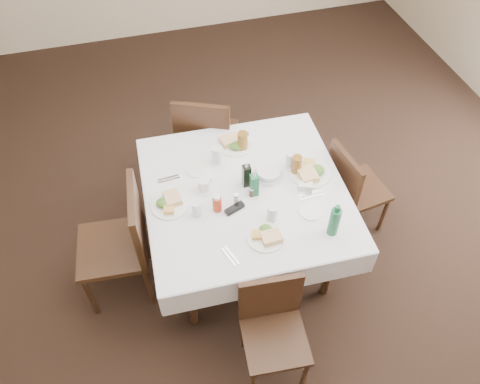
{
  "coord_description": "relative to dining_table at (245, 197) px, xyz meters",
  "views": [
    {
      "loc": [
        -0.66,
        -2.07,
        3.21
      ],
      "look_at": [
        -0.1,
        -0.07,
        0.8
      ],
      "focal_mm": 35.0,
      "sensor_mm": 36.0,
      "label": 1
    }
  ],
  "objects": [
    {
      "name": "chair_south",
      "position": [
        -0.07,
        -0.86,
        -0.21
      ],
      "size": [
        0.43,
        0.43,
        0.83
      ],
      "color": "black",
      "rests_on": "ground"
    },
    {
      "name": "dining_table",
      "position": [
        0.0,
        0.0,
        0.0
      ],
      "size": [
        1.44,
        1.44,
        0.76
      ],
      "color": "black",
      "rests_on": "ground"
    },
    {
      "name": "cutlery_w",
      "position": [
        -0.49,
        0.24,
        0.08
      ],
      "size": [
        0.16,
        0.05,
        0.01
      ],
      "color": "silver",
      "rests_on": "dining_table"
    },
    {
      "name": "water_s",
      "position": [
        0.1,
        -0.29,
        0.14
      ],
      "size": [
        0.07,
        0.07,
        0.13
      ],
      "color": "silver",
      "rests_on": "dining_table"
    },
    {
      "name": "oil_cruet_green",
      "position": [
        0.05,
        -0.05,
        0.17
      ],
      "size": [
        0.05,
        0.05,
        0.23
      ],
      "color": "#155F34",
      "rests_on": "dining_table"
    },
    {
      "name": "cutlery_s",
      "position": [
        -0.24,
        -0.5,
        0.08
      ],
      "size": [
        0.08,
        0.16,
        0.01
      ],
      "color": "silver",
      "rests_on": "dining_table"
    },
    {
      "name": "room_shell",
      "position": [
        0.05,
        0.03,
        1.03
      ],
      "size": [
        6.04,
        7.04,
        2.8
      ],
      "color": "beige",
      "rests_on": "ground"
    },
    {
      "name": "chair_east",
      "position": [
        0.87,
        0.05,
        -0.2
      ],
      "size": [
        0.46,
        0.46,
        0.85
      ],
      "color": "black",
      "rests_on": "ground"
    },
    {
      "name": "water_w",
      "position": [
        -0.37,
        -0.12,
        0.13
      ],
      "size": [
        0.06,
        0.06,
        0.11
      ],
      "color": "silver",
      "rests_on": "dining_table"
    },
    {
      "name": "water_e",
      "position": [
        0.38,
        0.14,
        0.14
      ],
      "size": [
        0.07,
        0.07,
        0.12
      ],
      "color": "silver",
      "rests_on": "dining_table"
    },
    {
      "name": "coffee_mug",
      "position": [
        -0.27,
        0.08,
        0.12
      ],
      "size": [
        0.14,
        0.13,
        0.09
      ],
      "color": "white",
      "rests_on": "dining_table"
    },
    {
      "name": "meal_north",
      "position": [
        0.04,
        0.45,
        0.1
      ],
      "size": [
        0.27,
        0.27,
        0.06
      ],
      "color": "white",
      "rests_on": "dining_table"
    },
    {
      "name": "chair_west",
      "position": [
        -0.88,
        -0.05,
        -0.11
      ],
      "size": [
        0.51,
        0.51,
        1.0
      ],
      "color": "black",
      "rests_on": "ground"
    },
    {
      "name": "meal_east",
      "position": [
        0.49,
        0.02,
        0.1
      ],
      "size": [
        0.3,
        0.3,
        0.06
      ],
      "color": "white",
      "rests_on": "dining_table"
    },
    {
      "name": "side_plate_a",
      "position": [
        -0.28,
        0.27,
        0.08
      ],
      "size": [
        0.16,
        0.16,
        0.01
      ],
      "color": "white",
      "rests_on": "dining_table"
    },
    {
      "name": "oil_cruet_dark",
      "position": [
        0.02,
        0.05,
        0.17
      ],
      "size": [
        0.05,
        0.05,
        0.23
      ],
      "color": "black",
      "rests_on": "dining_table"
    },
    {
      "name": "sunglasses",
      "position": [
        -0.12,
        -0.15,
        0.09
      ],
      "size": [
        0.15,
        0.09,
        0.03
      ],
      "color": "black",
      "rests_on": "dining_table"
    },
    {
      "name": "meal_west",
      "position": [
        -0.53,
        0.01,
        0.1
      ],
      "size": [
        0.26,
        0.26,
        0.06
      ],
      "color": "white",
      "rests_on": "dining_table"
    },
    {
      "name": "sugar_caddy",
      "position": [
        0.4,
        -0.1,
        0.1
      ],
      "size": [
        0.11,
        0.09,
        0.05
      ],
      "color": "white",
      "rests_on": "dining_table"
    },
    {
      "name": "water_n",
      "position": [
        -0.12,
        0.31,
        0.15
      ],
      "size": [
        0.08,
        0.08,
        0.14
      ],
      "color": "silver",
      "rests_on": "dining_table"
    },
    {
      "name": "salt_shaker",
      "position": [
        -0.09,
        -0.09,
        0.12
      ],
      "size": [
        0.04,
        0.04,
        0.08
      ],
      "color": "white",
      "rests_on": "dining_table"
    },
    {
      "name": "iced_tea_b",
      "position": [
        0.4,
        0.07,
        0.15
      ],
      "size": [
        0.07,
        0.07,
        0.15
      ],
      "color": "brown",
      "rests_on": "dining_table"
    },
    {
      "name": "ketchup_bottle",
      "position": [
        -0.23,
        -0.12,
        0.14
      ],
      "size": [
        0.06,
        0.06,
        0.13
      ],
      "color": "#AB2E13",
      "rests_on": "dining_table"
    },
    {
      "name": "cutlery_n",
      "position": [
        0.14,
        0.46,
        0.08
      ],
      "size": [
        0.09,
        0.21,
        0.01
      ],
      "color": "silver",
      "rests_on": "dining_table"
    },
    {
      "name": "cutlery_e",
      "position": [
        0.42,
        -0.17,
        0.08
      ],
      "size": [
        0.19,
        0.05,
        0.01
      ],
      "color": "silver",
      "rests_on": "dining_table"
    },
    {
      "name": "meal_south",
      "position": [
        0.02,
        -0.42,
        0.1
      ],
      "size": [
        0.24,
        0.24,
        0.05
      ],
      "color": "white",
      "rests_on": "dining_table"
    },
    {
      "name": "bread_basket",
      "position": [
        0.19,
        0.08,
        0.11
      ],
      "size": [
        0.19,
        0.19,
        0.06
      ],
      "color": "silver",
      "rests_on": "dining_table"
    },
    {
      "name": "iced_tea_a",
      "position": [
        0.09,
        0.4,
        0.15
      ],
      "size": [
        0.07,
        0.07,
        0.16
      ],
      "color": "brown",
      "rests_on": "dining_table"
    },
    {
      "name": "side_plate_b",
      "position": [
        0.37,
        -0.3,
        0.08
      ],
      "size": [
        0.16,
        0.16,
        0.01
      ],
      "color": "white",
      "rests_on": "dining_table"
    },
    {
      "name": "green_bottle",
      "position": [
        0.44,
        -0.5,
        0.19
      ],
      "size": [
        0.07,
        0.07,
        0.26
      ],
      "color": "#155F34",
      "rests_on": "dining_table"
    },
    {
      "name": "chair_north",
      "position": [
        -0.1,
        0.85,
        -0.13
      ],
      "size": [
        0.6,
        0.6,
        0.97
      ],
      "color": "black",
      "rests_on": "ground"
    },
    {
      "name": "ground_plane",
      "position": [
        0.05,
        0.03,
        -0.69
      ],
      "size": [
        7.0,
        7.0,
        0.0
      ],
      "primitive_type": "plane",
      "color": "black"
    },
    {
      "name": "pepper_shaker",
      "position": [
        0.03,
        -0.06,
        0.12
      ],
      "size": [
        0.03,
        0.03,
        0.08
      ],
      "color": "#3C2D1E",
      "rests_on": "dining_table"
    }
  ]
}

